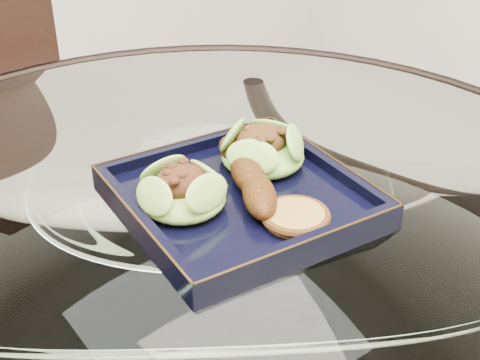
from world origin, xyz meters
TOP-DOWN VIEW (x-y plane):
  - dining_table at (-0.00, -0.00)m, footprint 1.13×1.13m
  - navy_plate at (0.02, -0.03)m, footprint 0.29×0.29m
  - lettuce_wrap_left at (-0.05, -0.02)m, footprint 0.13×0.13m
  - lettuce_wrap_right at (0.09, 0.01)m, footprint 0.13×0.13m
  - roasted_plantain at (0.04, -0.02)m, footprint 0.10×0.18m
  - crumb_patty at (0.03, -0.12)m, footprint 0.09×0.09m

SIDE VIEW (x-z plane):
  - dining_table at x=0.00m, z-range 0.21..0.98m
  - navy_plate at x=0.02m, z-range 0.76..0.78m
  - crumb_patty at x=0.03m, z-range 0.78..0.79m
  - roasted_plantain at x=0.04m, z-range 0.78..0.82m
  - lettuce_wrap_left at x=-0.05m, z-range 0.78..0.82m
  - lettuce_wrap_right at x=0.09m, z-range 0.78..0.82m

